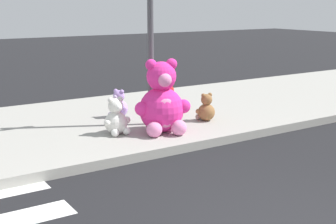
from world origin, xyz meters
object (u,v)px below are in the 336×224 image
object	(u,v)px
plush_red	(167,101)
sign_pole	(150,32)
plush_white	(116,119)
plush_pink_large	(162,103)
plush_brown	(206,109)
plush_lavender	(119,106)

from	to	relation	value
plush_red	sign_pole	bearing A→B (deg)	-140.17
plush_white	plush_pink_large	bearing A→B (deg)	-23.39
plush_brown	plush_white	world-z (taller)	plush_white
plush_brown	plush_pink_large	bearing A→B (deg)	-167.60
sign_pole	plush_lavender	xyz separation A→B (m)	(-0.26, 0.80, -1.47)
plush_brown	plush_red	distance (m)	1.00
plush_pink_large	plush_white	distance (m)	0.83
plush_pink_large	plush_white	size ratio (longest dim) A/B	1.98
plush_pink_large	plush_brown	size ratio (longest dim) A/B	2.37
plush_pink_large	plush_lavender	world-z (taller)	plush_pink_large
plush_pink_large	plush_lavender	xyz separation A→B (m)	(-0.14, 1.39, -0.29)
sign_pole	plush_white	size ratio (longest dim) A/B	4.98
sign_pole	plush_red	xyz separation A→B (m)	(0.77, 0.64, -1.45)
plush_pink_large	plush_lavender	bearing A→B (deg)	95.58
sign_pole	plush_pink_large	world-z (taller)	sign_pole
plush_brown	plush_red	world-z (taller)	plush_red
sign_pole	plush_white	bearing A→B (deg)	-162.31
plush_brown	plush_white	size ratio (longest dim) A/B	0.84
sign_pole	plush_red	size ratio (longest dim) A/B	5.23
plush_brown	plush_white	distance (m)	1.87
sign_pole	plush_white	world-z (taller)	sign_pole
plush_lavender	plush_brown	bearing A→B (deg)	-41.61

